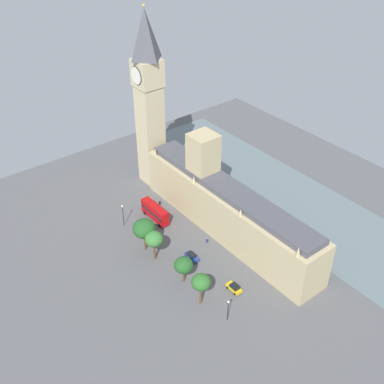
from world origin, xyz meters
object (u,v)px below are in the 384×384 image
(parliament_building, at_px, (225,206))
(plane_tree_corner, at_px, (154,239))
(plane_tree_kerbside, at_px, (201,282))
(street_lamp_slot_10, at_px, (123,212))
(pedestrian_far_end, at_px, (160,203))
(plane_tree_near_tower, at_px, (144,229))
(car_blue_midblock, at_px, (192,256))
(street_lamp_under_trees, at_px, (228,307))
(car_yellow_cab_by_river_gate, at_px, (234,288))
(clock_tower, at_px, (149,98))
(plane_tree_leading, at_px, (184,265))
(double_decker_bus_trailing, at_px, (155,212))
(pedestrian_opposite_hall, at_px, (207,241))

(parliament_building, distance_m, plane_tree_corner, 22.36)
(plane_tree_kerbside, distance_m, plane_tree_corner, 19.13)
(parliament_building, distance_m, street_lamp_slot_10, 28.67)
(pedestrian_far_end, bearing_deg, plane_tree_near_tower, 162.49)
(plane_tree_kerbside, bearing_deg, car_blue_midblock, -119.84)
(car_blue_midblock, xyz_separation_m, street_lamp_under_trees, (5.96, 20.73, 3.43))
(parliament_building, xyz_separation_m, car_yellow_cab_by_river_gate, (13.51, 19.03, -7.08))
(clock_tower, distance_m, street_lamp_slot_10, 34.17)
(car_yellow_cab_by_river_gate, bearing_deg, street_lamp_under_trees, -141.41)
(pedestrian_far_end, distance_m, plane_tree_leading, 32.95)
(car_yellow_cab_by_river_gate, distance_m, plane_tree_corner, 23.44)
(plane_tree_kerbside, relative_size, plane_tree_near_tower, 0.90)
(double_decker_bus_trailing, height_order, car_blue_midblock, double_decker_bus_trailing)
(plane_tree_near_tower, bearing_deg, pedestrian_far_end, -135.47)
(pedestrian_opposite_hall, height_order, street_lamp_slot_10, street_lamp_slot_10)
(clock_tower, relative_size, plane_tree_corner, 6.31)
(car_yellow_cab_by_river_gate, bearing_deg, plane_tree_leading, 127.52)
(plane_tree_near_tower, bearing_deg, street_lamp_slot_10, -93.99)
(pedestrian_far_end, xyz_separation_m, street_lamp_under_trees, (13.03, 45.49, 3.57))
(pedestrian_far_end, xyz_separation_m, plane_tree_corner, (14.53, 18.76, 5.86))
(plane_tree_kerbside, xyz_separation_m, plane_tree_near_tower, (-0.14, -23.67, 0.35))
(parliament_building, xyz_separation_m, street_lamp_under_trees, (20.73, 24.77, -3.65))
(parliament_building, xyz_separation_m, pedestrian_far_end, (7.71, -20.72, -7.23))
(parliament_building, bearing_deg, clock_tower, -87.77)
(car_blue_midblock, xyz_separation_m, street_lamp_slot_10, (6.53, -22.95, 3.90))
(car_blue_midblock, relative_size, pedestrian_far_end, 2.63)
(car_blue_midblock, bearing_deg, car_yellow_cab_by_river_gate, 94.04)
(car_yellow_cab_by_river_gate, distance_m, pedestrian_opposite_hall, 18.56)
(plane_tree_leading, bearing_deg, car_yellow_cab_by_river_gate, 127.36)
(car_blue_midblock, distance_m, plane_tree_near_tower, 14.28)
(parliament_building, bearing_deg, plane_tree_corner, -5.04)
(plane_tree_corner, bearing_deg, plane_tree_leading, 95.66)
(car_blue_midblock, relative_size, street_lamp_slot_10, 0.63)
(clock_tower, xyz_separation_m, car_yellow_cab_by_river_gate, (12.20, 52.65, -27.38))
(double_decker_bus_trailing, xyz_separation_m, pedestrian_far_end, (-5.00, -5.00, -1.89))
(plane_tree_corner, bearing_deg, pedestrian_opposite_hall, 166.88)
(car_yellow_cab_by_river_gate, height_order, street_lamp_under_trees, street_lamp_under_trees)
(parliament_building, height_order, double_decker_bus_trailing, parliament_building)
(parliament_building, relative_size, pedestrian_far_end, 37.31)
(pedestrian_opposite_hall, bearing_deg, street_lamp_slot_10, -84.91)
(street_lamp_under_trees, bearing_deg, parliament_building, -129.93)
(clock_tower, height_order, street_lamp_under_trees, clock_tower)
(parliament_building, xyz_separation_m, plane_tree_leading, (21.14, 9.03, -2.74))
(pedestrian_far_end, height_order, street_lamp_slot_10, street_lamp_slot_10)
(car_yellow_cab_by_river_gate, height_order, pedestrian_opposite_hall, car_yellow_cab_by_river_gate)
(parliament_building, xyz_separation_m, plane_tree_kerbside, (22.31, 17.17, -1.25))
(double_decker_bus_trailing, xyz_separation_m, plane_tree_leading, (8.43, 24.75, 2.60))
(pedestrian_far_end, height_order, plane_tree_kerbside, plane_tree_kerbside)
(street_lamp_slot_10, bearing_deg, car_yellow_cab_by_river_gate, 101.61)
(car_yellow_cab_by_river_gate, xyz_separation_m, plane_tree_corner, (8.72, -20.99, 5.71))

